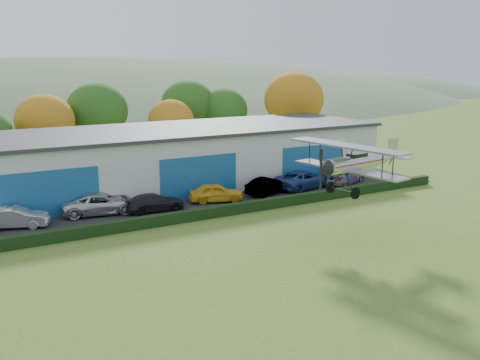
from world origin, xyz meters
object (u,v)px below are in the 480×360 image
hangar (171,157)px  car_2 (101,203)px  car_5 (269,186)px  car_3 (154,202)px  car_6 (303,179)px  biplane (358,161)px  car_1 (16,217)px  car_4 (216,193)px  car_7 (344,175)px

hangar → car_2: hangar is taller
hangar → car_5: (5.72, -7.97, -1.86)m
car_3 → car_6: car_6 is taller
car_2 → car_6: (18.28, -0.81, 0.03)m
biplane → car_1: bearing=136.9°
car_5 → car_1: bearing=73.0°
car_1 → car_5: 20.45m
car_5 → biplane: (-1.31, -12.49, 4.32)m
car_2 → car_5: (14.34, -1.16, -0.05)m
car_6 → car_1: bearing=76.9°
car_6 → biplane: size_ratio=0.69×
car_3 → car_4: car_4 is taller
hangar → biplane: bearing=-77.8°
car_3 → biplane: 16.06m
car_2 → car_4: size_ratio=1.30×
car_6 → car_3: bearing=79.4°
car_2 → car_7: car_2 is taller
car_4 → hangar: bearing=23.1°
hangar → biplane: (4.41, -20.46, 2.46)m
car_2 → biplane: 19.35m
car_1 → car_6: size_ratio=0.73×
hangar → car_6: bearing=-38.3°
car_5 → car_7: bearing=-104.9°
car_2 → car_6: 18.29m
biplane → car_4: bearing=98.4°
biplane → car_7: bearing=43.3°
hangar → car_2: size_ratio=7.07×
car_5 → biplane: biplane is taller
car_5 → hangar: bearing=20.4°
car_3 → car_7: car_7 is taller
car_3 → car_4: 5.46m
car_6 → biplane: biplane is taller
car_1 → car_2: size_ratio=0.77×
hangar → car_3: 9.66m
car_1 → car_3: 9.88m
car_1 → car_3: (9.85, -0.75, -0.05)m
car_1 → car_6: (24.38, -0.26, 0.11)m
car_5 → car_7: size_ratio=0.82×
hangar → car_1: bearing=-153.4°
car_1 → car_4: car_4 is taller
car_3 → car_7: size_ratio=0.85×
car_2 → biplane: bearing=-126.5°
biplane → car_3: bearing=118.3°
car_1 → car_2: bearing=-65.2°
car_7 → car_5: bearing=66.9°
car_7 → hangar: bearing=37.4°
car_5 → car_4: bearing=74.6°
car_3 → car_5: (10.59, 0.14, 0.07)m
car_6 → car_7: car_6 is taller
car_7 → biplane: bearing=118.5°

